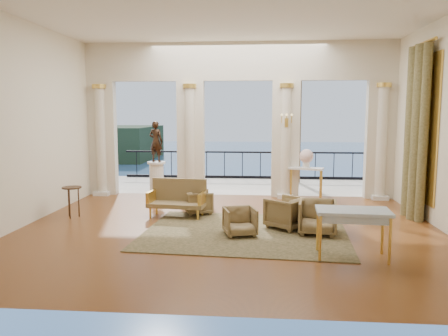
# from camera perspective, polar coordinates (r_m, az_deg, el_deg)

# --- Properties ---
(floor) EXTENTS (9.00, 9.00, 0.00)m
(floor) POSITION_cam_1_polar(r_m,az_deg,el_deg) (9.40, 0.58, -8.06)
(floor) COLOR #482811
(floor) RESTS_ON ground
(room_walls) EXTENTS (9.00, 9.00, 9.00)m
(room_walls) POSITION_cam_1_polar(r_m,az_deg,el_deg) (7.96, 0.02, 10.12)
(room_walls) COLOR #F6ECCE
(room_walls) RESTS_ON ground
(arcade) EXTENTS (9.00, 0.56, 4.50)m
(arcade) POSITION_cam_1_polar(r_m,az_deg,el_deg) (12.88, 1.82, 7.69)
(arcade) COLOR beige
(arcade) RESTS_ON ground
(terrace) EXTENTS (10.00, 3.60, 0.10)m
(terrace) POSITION_cam_1_polar(r_m,az_deg,el_deg) (15.07, 2.16, -2.44)
(terrace) COLOR #AAA08E
(terrace) RESTS_ON ground
(balustrade) EXTENTS (9.00, 0.06, 1.03)m
(balustrade) POSITION_cam_1_polar(r_m,az_deg,el_deg) (16.58, 2.41, 0.05)
(balustrade) COLOR black
(balustrade) RESTS_ON terrace
(palm_tree) EXTENTS (2.00, 2.00, 4.50)m
(palm_tree) POSITION_cam_1_polar(r_m,az_deg,el_deg) (15.78, 9.83, 12.98)
(palm_tree) COLOR #4C3823
(palm_tree) RESTS_ON terrace
(headland) EXTENTS (22.00, 18.00, 6.00)m
(headland) POSITION_cam_1_polar(r_m,az_deg,el_deg) (84.95, -16.50, 3.21)
(headland) COLOR black
(headland) RESTS_ON sea
(sea) EXTENTS (160.00, 160.00, 0.00)m
(sea) POSITION_cam_1_polar(r_m,az_deg,el_deg) (69.56, 4.12, 0.19)
(sea) COLOR #2E5686
(sea) RESTS_ON ground
(curtain) EXTENTS (0.33, 1.40, 4.09)m
(curtain) POSITION_cam_1_polar(r_m,az_deg,el_deg) (11.16, 23.77, 4.26)
(curtain) COLOR brown
(curtain) RESTS_ON ground
(window_frame) EXTENTS (0.04, 1.60, 3.40)m
(window_frame) POSITION_cam_1_polar(r_m,az_deg,el_deg) (11.22, 24.69, 4.64)
(window_frame) COLOR gold
(window_frame) RESTS_ON room_walls
(wall_sconce) EXTENTS (0.30, 0.11, 0.33)m
(wall_sconce) POSITION_cam_1_polar(r_m,az_deg,el_deg) (12.57, 8.16, 6.01)
(wall_sconce) COLOR gold
(wall_sconce) RESTS_ON arcade
(rug) EXTENTS (4.37, 3.51, 0.02)m
(rug) POSITION_cam_1_polar(r_m,az_deg,el_deg) (9.18, 2.78, -8.37)
(rug) COLOR #293018
(rug) RESTS_ON ground
(armchair_a) EXTENTS (0.75, 0.72, 0.63)m
(armchair_a) POSITION_cam_1_polar(r_m,az_deg,el_deg) (8.90, 2.10, -6.82)
(armchair_a) COLOR #4F3E1D
(armchair_a) RESTS_ON ground
(armchair_b) EXTENTS (0.84, 0.80, 0.77)m
(armchair_b) POSITION_cam_1_polar(r_m,az_deg,el_deg) (9.19, 12.12, -6.08)
(armchair_b) COLOR #4F3E1D
(armchair_b) RESTS_ON ground
(armchair_c) EXTENTS (0.99, 0.99, 0.75)m
(armchair_c) POSITION_cam_1_polar(r_m,az_deg,el_deg) (9.52, 8.14, -5.61)
(armchair_c) COLOR #4F3E1D
(armchair_c) RESTS_ON ground
(armchair_d) EXTENTS (0.76, 0.78, 0.64)m
(armchair_d) POSITION_cam_1_polar(r_m,az_deg,el_deg) (10.77, -3.31, -4.34)
(armchair_d) COLOR #4F3E1D
(armchair_d) RESTS_ON ground
(settee) EXTENTS (1.41, 0.73, 0.90)m
(settee) POSITION_cam_1_polar(r_m,az_deg,el_deg) (10.56, -6.08, -3.92)
(settee) COLOR #4F3E1D
(settee) RESTS_ON ground
(game_table) EXTENTS (1.27, 0.74, 0.84)m
(game_table) POSITION_cam_1_polar(r_m,az_deg,el_deg) (7.78, 16.49, -5.85)
(game_table) COLOR #A3B8CC
(game_table) RESTS_ON ground
(pedestal) EXTENTS (0.57, 0.57, 1.05)m
(pedestal) POSITION_cam_1_polar(r_m,az_deg,el_deg) (13.05, -8.78, -1.56)
(pedestal) COLOR silver
(pedestal) RESTS_ON ground
(statue) EXTENTS (0.50, 0.41, 1.19)m
(statue) POSITION_cam_1_polar(r_m,az_deg,el_deg) (12.93, -8.88, 3.44)
(statue) COLOR black
(statue) RESTS_ON pedestal
(console_table) EXTENTS (1.03, 0.66, 0.92)m
(console_table) POSITION_cam_1_polar(r_m,az_deg,el_deg) (12.78, 10.67, -0.63)
(console_table) COLOR silver
(console_table) RESTS_ON ground
(urn) EXTENTS (0.40, 0.40, 0.53)m
(urn) POSITION_cam_1_polar(r_m,az_deg,el_deg) (12.72, 10.72, 1.41)
(urn) COLOR white
(urn) RESTS_ON console_table
(side_table) EXTENTS (0.45, 0.45, 0.73)m
(side_table) POSITION_cam_1_polar(r_m,az_deg,el_deg) (10.96, -19.25, -2.88)
(side_table) COLOR black
(side_table) RESTS_ON ground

